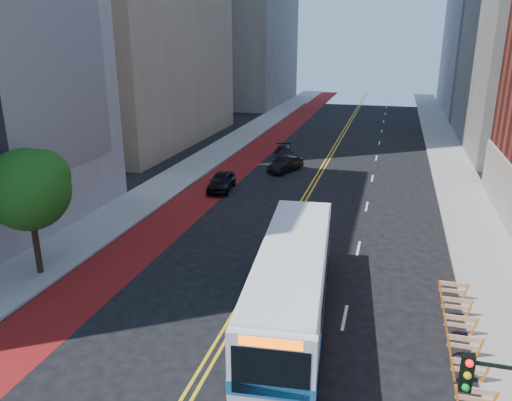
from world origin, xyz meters
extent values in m
plane|color=black|center=(0.00, 0.00, 0.00)|extent=(160.00, 160.00, 0.00)
cube|color=gray|center=(-12.00, 30.00, 0.07)|extent=(4.00, 140.00, 0.15)
cube|color=gray|center=(12.00, 30.00, 0.07)|extent=(4.00, 140.00, 0.15)
cube|color=maroon|center=(-8.10, 30.00, 0.00)|extent=(3.60, 140.00, 0.01)
cube|color=gold|center=(-0.18, 30.00, 0.00)|extent=(0.14, 140.00, 0.01)
cube|color=gold|center=(0.18, 30.00, 0.00)|extent=(0.14, 140.00, 0.01)
cube|color=silver|center=(4.80, 6.00, 0.01)|extent=(0.14, 2.20, 0.01)
cube|color=silver|center=(4.80, 14.00, 0.01)|extent=(0.14, 2.20, 0.01)
cube|color=silver|center=(4.80, 22.00, 0.01)|extent=(0.14, 2.20, 0.01)
cube|color=silver|center=(4.80, 30.00, 0.01)|extent=(0.14, 2.20, 0.01)
cube|color=silver|center=(4.80, 38.00, 0.01)|extent=(0.14, 2.20, 0.01)
cube|color=silver|center=(4.80, 46.00, 0.01)|extent=(0.14, 2.20, 0.01)
cube|color=silver|center=(4.80, 54.00, 0.01)|extent=(0.14, 2.20, 0.01)
cube|color=silver|center=(4.80, 62.00, 0.01)|extent=(0.14, 2.20, 0.01)
cube|color=silver|center=(4.80, 70.00, 0.01)|extent=(0.14, 2.20, 0.01)
cube|color=silver|center=(4.80, 78.00, 0.01)|extent=(0.14, 2.20, 0.01)
cube|color=silver|center=(4.80, 86.00, 0.01)|extent=(0.14, 2.20, 0.01)
cube|color=black|center=(14.15, 20.00, 1.10)|extent=(0.35, 2.80, 2.20)
cube|color=orange|center=(9.05, 1.10, 0.50)|extent=(0.32, 0.06, 0.99)
cube|color=orange|center=(9.60, 1.10, 0.90)|extent=(1.25, 0.05, 0.22)
cube|color=orange|center=(9.60, 1.10, 0.55)|extent=(1.25, 0.05, 0.18)
cube|color=orange|center=(9.05, 2.65, 0.50)|extent=(0.32, 0.06, 0.99)
cube|color=orange|center=(10.15, 2.65, 0.50)|extent=(0.32, 0.06, 0.99)
cube|color=orange|center=(9.60, 2.65, 0.90)|extent=(1.25, 0.05, 0.22)
cube|color=orange|center=(9.60, 2.65, 0.55)|extent=(1.25, 0.05, 0.18)
cube|color=orange|center=(9.05, 4.20, 0.50)|extent=(0.32, 0.06, 0.99)
cube|color=orange|center=(10.15, 4.20, 0.50)|extent=(0.32, 0.06, 0.99)
cube|color=orange|center=(9.60, 4.20, 0.90)|extent=(1.25, 0.05, 0.22)
cube|color=orange|center=(9.60, 4.20, 0.55)|extent=(1.25, 0.05, 0.18)
cube|color=orange|center=(9.05, 5.75, 0.50)|extent=(0.32, 0.06, 0.99)
cube|color=orange|center=(10.15, 5.75, 0.50)|extent=(0.32, 0.06, 0.99)
cube|color=orange|center=(9.60, 5.75, 0.90)|extent=(1.25, 0.05, 0.22)
cube|color=orange|center=(9.60, 5.75, 0.55)|extent=(1.25, 0.05, 0.18)
cube|color=orange|center=(9.05, 7.30, 0.50)|extent=(0.32, 0.06, 0.99)
cube|color=orange|center=(10.15, 7.30, 0.50)|extent=(0.32, 0.06, 0.99)
cube|color=orange|center=(9.60, 7.30, 0.90)|extent=(1.25, 0.05, 0.22)
cube|color=orange|center=(9.60, 7.30, 0.55)|extent=(1.25, 0.05, 0.18)
cube|color=orange|center=(9.05, 8.85, 0.50)|extent=(0.32, 0.06, 0.99)
cube|color=orange|center=(10.15, 8.85, 0.50)|extent=(0.32, 0.06, 0.99)
cube|color=orange|center=(9.60, 8.85, 0.90)|extent=(1.25, 0.05, 0.22)
cube|color=orange|center=(9.60, 8.85, 0.55)|extent=(1.25, 0.05, 0.18)
cylinder|color=black|center=(-11.30, 6.00, 1.75)|extent=(0.32, 0.32, 3.20)
sphere|color=#1D5011|center=(-11.30, 6.00, 4.75)|extent=(4.20, 4.20, 4.20)
sphere|color=#1D5011|center=(-10.70, 6.40, 5.35)|extent=(2.80, 2.80, 2.80)
sphere|color=#1D5011|center=(-11.80, 5.70, 5.15)|extent=(2.40, 2.40, 2.40)
cube|color=black|center=(8.30, -3.50, 4.75)|extent=(0.28, 0.22, 0.95)
sphere|color=red|center=(8.30, -3.64, 5.10)|extent=(0.18, 0.18, 0.18)
sphere|color=yellow|center=(8.30, -3.64, 4.77)|extent=(0.18, 0.18, 0.18)
sphere|color=#0CA526|center=(8.30, -3.64, 4.44)|extent=(0.18, 0.18, 0.18)
cube|color=white|center=(2.53, 5.03, 1.93)|extent=(4.07, 13.28, 3.10)
cube|color=#1B5F99|center=(2.53, 5.03, 1.47)|extent=(4.12, 13.33, 0.49)
cube|color=black|center=(2.44, 5.90, 2.45)|extent=(3.75, 9.38, 1.03)
cube|color=black|center=(3.15, -1.44, 2.18)|extent=(2.49, 0.35, 1.74)
cube|color=black|center=(1.90, 11.50, 2.40)|extent=(2.26, 0.33, 1.09)
cube|color=#FF5905|center=(3.15, -1.45, 3.27)|extent=(1.98, 0.28, 0.33)
cube|color=white|center=(2.53, 5.03, 3.54)|extent=(3.87, 12.62, 0.13)
cube|color=black|center=(2.53, 5.03, 0.38)|extent=(4.11, 13.31, 0.33)
cylinder|color=black|center=(1.65, 0.75, 0.54)|extent=(0.43, 1.12, 1.09)
cylinder|color=black|center=(4.21, 0.99, 0.54)|extent=(0.43, 1.12, 1.09)
cylinder|color=black|center=(0.90, 8.55, 0.54)|extent=(0.43, 1.12, 1.09)
cylinder|color=black|center=(3.46, 8.80, 0.54)|extent=(0.43, 1.12, 1.09)
cylinder|color=black|center=(0.75, 10.11, 0.54)|extent=(0.43, 1.12, 1.09)
cylinder|color=black|center=(3.30, 10.36, 0.54)|extent=(0.43, 1.12, 1.09)
imported|color=black|center=(-6.99, 23.01, 0.75)|extent=(2.18, 4.53, 1.49)
imported|color=black|center=(-3.20, 30.27, 0.68)|extent=(2.86, 4.38, 1.36)
imported|color=black|center=(-4.29, 34.35, 0.69)|extent=(2.86, 5.07, 1.38)
camera|label=1|loc=(6.18, -14.10, 12.14)|focal=35.00mm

